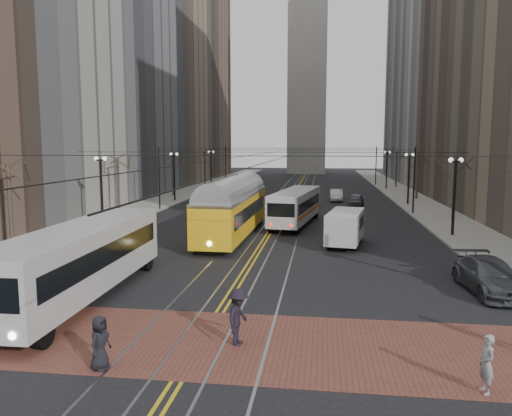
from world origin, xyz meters
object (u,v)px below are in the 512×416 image
(sedan_silver, at_px, (336,195))
(pedestrian_a, at_px, (100,343))
(streetcar, at_px, (233,214))
(sedan_parked, at_px, (490,276))
(pedestrian_b, at_px, (487,364))
(rear_bus, at_px, (296,208))
(cargo_van, at_px, (345,229))
(clock_tower, at_px, (308,20))
(pedestrian_d, at_px, (238,317))
(transit_bus, at_px, (81,263))
(sedan_grey, at_px, (356,200))

(sedan_silver, height_order, pedestrian_a, pedestrian_a)
(streetcar, relative_size, sedan_silver, 3.42)
(sedan_parked, height_order, pedestrian_b, pedestrian_b)
(rear_bus, xyz_separation_m, pedestrian_b, (6.80, -28.63, -0.63))
(cargo_van, bearing_deg, sedan_silver, 99.35)
(clock_tower, bearing_deg, pedestrian_d, -89.29)
(sedan_parked, xyz_separation_m, pedestrian_d, (-10.49, -7.60, 0.21))
(cargo_van, height_order, pedestrian_d, cargo_van)
(transit_bus, relative_size, sedan_grey, 3.19)
(streetcar, bearing_deg, pedestrian_b, -62.62)
(streetcar, xyz_separation_m, sedan_parked, (14.30, -12.46, -0.95))
(transit_bus, height_order, rear_bus, transit_bus)
(transit_bus, xyz_separation_m, pedestrian_b, (15.00, -6.50, -0.78))
(transit_bus, xyz_separation_m, sedan_grey, (14.11, 35.66, -0.93))
(pedestrian_a, bearing_deg, sedan_silver, 1.26)
(rear_bus, distance_m, sedan_silver, 19.45)
(clock_tower, bearing_deg, sedan_parked, -83.17)
(sedan_grey, distance_m, pedestrian_a, 43.39)
(transit_bus, relative_size, sedan_silver, 3.03)
(transit_bus, distance_m, rear_bus, 23.60)
(cargo_van, height_order, sedan_silver, cargo_van)
(transit_bus, bearing_deg, rear_bus, 68.60)
(pedestrian_a, distance_m, pedestrian_b, 11.14)
(sedan_silver, height_order, pedestrian_b, pedestrian_b)
(rear_bus, xyz_separation_m, sedan_grey, (5.91, 13.53, -0.78))
(sedan_parked, bearing_deg, streetcar, 134.47)
(transit_bus, height_order, cargo_van, transit_bus)
(sedan_grey, height_order, sedan_silver, sedan_silver)
(transit_bus, bearing_deg, sedan_silver, 72.53)
(transit_bus, bearing_deg, clock_tower, 85.34)
(rear_bus, xyz_separation_m, pedestrian_a, (-4.33, -28.63, -0.63))
(rear_bus, distance_m, pedestrian_b, 29.43)
(pedestrian_a, height_order, pedestrian_b, same)
(rear_bus, bearing_deg, sedan_grey, 74.50)
(pedestrian_d, bearing_deg, pedestrian_b, -97.04)
(cargo_van, relative_size, sedan_parked, 1.00)
(rear_bus, distance_m, sedan_grey, 14.79)
(clock_tower, distance_m, cargo_van, 95.23)
(rear_bus, relative_size, pedestrian_a, 6.81)
(sedan_grey, bearing_deg, rear_bus, -105.54)
(sedan_silver, relative_size, pedestrian_d, 2.20)
(pedestrian_a, distance_m, pedestrian_d, 4.54)
(cargo_van, height_order, sedan_grey, cargo_van)
(cargo_van, relative_size, pedestrian_b, 3.21)
(transit_bus, bearing_deg, streetcar, 75.21)
(transit_bus, bearing_deg, pedestrian_a, -60.35)
(clock_tower, bearing_deg, rear_bus, -88.71)
(rear_bus, distance_m, pedestrian_a, 28.96)
(clock_tower, height_order, rear_bus, clock_tower)
(streetcar, bearing_deg, pedestrian_a, -89.02)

